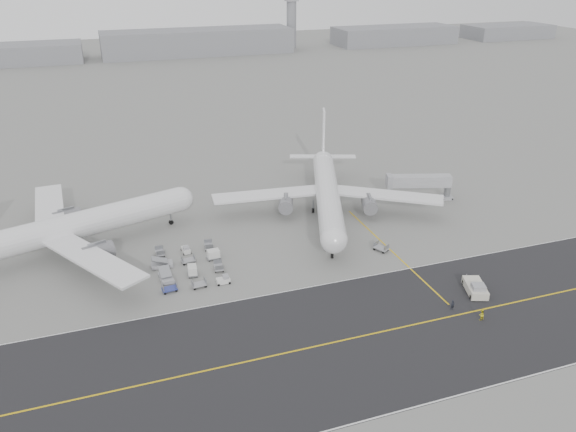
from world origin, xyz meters
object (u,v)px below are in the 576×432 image
object	(u,v)px
ground_crew_b	(481,315)
ground_crew_a	(453,305)
jet_bridge	(420,182)
airliner_a	(67,228)
airliner_b	(327,192)
pushback_tug	(475,288)
control_tower	(291,21)

from	to	relation	value
ground_crew_b	ground_crew_a	bearing A→B (deg)	-56.83
jet_bridge	ground_crew_a	world-z (taller)	jet_bridge
airliner_a	airliner_b	distance (m)	54.82
jet_bridge	ground_crew_a	distance (m)	46.98
airliner_b	ground_crew_b	world-z (taller)	airliner_b
pushback_tug	jet_bridge	distance (m)	41.58
ground_crew_a	airliner_b	bearing A→B (deg)	97.48
control_tower	airliner_a	size ratio (longest dim) A/B	0.60
airliner_b	airliner_a	bearing A→B (deg)	-159.52
airliner_a	jet_bridge	world-z (taller)	airliner_a
airliner_b	pushback_tug	size ratio (longest dim) A/B	6.17
control_tower	airliner_a	xyz separation A→B (m)	(-130.05, -239.90, -10.89)
ground_crew_a	control_tower	bearing A→B (deg)	76.86
airliner_b	ground_crew_a	world-z (taller)	airliner_b
airliner_b	pushback_tug	world-z (taller)	airliner_b
airliner_b	ground_crew_b	distance (m)	47.04
airliner_b	jet_bridge	distance (m)	24.09
pushback_tug	airliner_b	bearing A→B (deg)	125.69
jet_bridge	ground_crew_a	bearing A→B (deg)	-96.76
pushback_tug	airliner_a	bearing A→B (deg)	169.16
airliner_a	airliner_b	bearing A→B (deg)	-106.35
airliner_b	ground_crew_b	size ratio (longest dim) A/B	26.02
jet_bridge	airliner_a	bearing A→B (deg)	-161.68
jet_bridge	control_tower	bearing A→B (deg)	95.30
control_tower	jet_bridge	xyz separation A→B (m)	(-51.17, -238.64, -11.99)
pushback_tug	ground_crew_a	size ratio (longest dim) A/B	4.52
jet_bridge	ground_crew_b	distance (m)	49.58
control_tower	airliner_a	bearing A→B (deg)	-118.46
airliner_b	pushback_tug	xyz separation A→B (m)	(11.65, -39.11, -4.27)
airliner_b	ground_crew_a	size ratio (longest dim) A/B	27.88
airliner_b	ground_crew_b	bearing A→B (deg)	-61.02
jet_bridge	airliner_b	bearing A→B (deg)	-161.56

